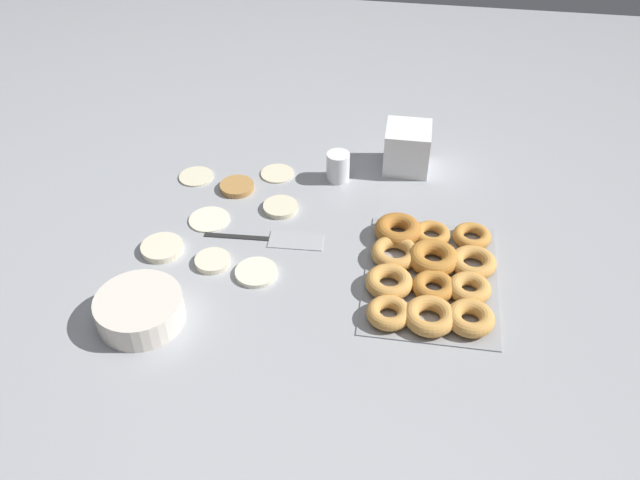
# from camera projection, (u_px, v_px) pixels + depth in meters

# --- Properties ---
(ground_plane) EXTENTS (3.00, 3.00, 0.00)m
(ground_plane) POSITION_uv_depth(u_px,v_px,m) (269.00, 235.00, 1.60)
(ground_plane) COLOR #9EA0A5
(pancake_0) EXTENTS (0.09, 0.09, 0.01)m
(pancake_0) POSITION_uv_depth(u_px,v_px,m) (277.00, 173.00, 1.79)
(pancake_0) COLOR beige
(pancake_0) RESTS_ON ground_plane
(pancake_1) EXTENTS (0.10, 0.10, 0.01)m
(pancake_1) POSITION_uv_depth(u_px,v_px,m) (209.00, 219.00, 1.64)
(pancake_1) COLOR silver
(pancake_1) RESTS_ON ground_plane
(pancake_2) EXTENTS (0.09, 0.09, 0.02)m
(pancake_2) POSITION_uv_depth(u_px,v_px,m) (237.00, 187.00, 1.74)
(pancake_2) COLOR #B27F42
(pancake_2) RESTS_ON ground_plane
(pancake_3) EXTENTS (0.09, 0.09, 0.01)m
(pancake_3) POSITION_uv_depth(u_px,v_px,m) (255.00, 272.00, 1.50)
(pancake_3) COLOR silver
(pancake_3) RESTS_ON ground_plane
(pancake_4) EXTENTS (0.08, 0.08, 0.01)m
(pancake_4) POSITION_uv_depth(u_px,v_px,m) (213.00, 261.00, 1.52)
(pancake_4) COLOR beige
(pancake_4) RESTS_ON ground_plane
(pancake_5) EXTENTS (0.10, 0.10, 0.02)m
(pancake_5) POSITION_uv_depth(u_px,v_px,m) (162.00, 248.00, 1.56)
(pancake_5) COLOR beige
(pancake_5) RESTS_ON ground_plane
(pancake_6) EXTENTS (0.09, 0.09, 0.01)m
(pancake_6) POSITION_uv_depth(u_px,v_px,m) (196.00, 176.00, 1.78)
(pancake_6) COLOR beige
(pancake_6) RESTS_ON ground_plane
(pancake_7) EXTENTS (0.09, 0.09, 0.01)m
(pancake_7) POSITION_uv_depth(u_px,v_px,m) (280.00, 207.00, 1.68)
(pancake_7) COLOR beige
(pancake_7) RESTS_ON ground_plane
(donut_tray) EXTENTS (0.38, 0.29, 0.04)m
(donut_tray) POSITION_uv_depth(u_px,v_px,m) (429.00, 272.00, 1.48)
(donut_tray) COLOR #93969B
(donut_tray) RESTS_ON ground_plane
(batter_bowl) EXTENTS (0.18, 0.18, 0.06)m
(batter_bowl) POSITION_uv_depth(u_px,v_px,m) (140.00, 310.00, 1.38)
(batter_bowl) COLOR silver
(batter_bowl) RESTS_ON ground_plane
(container_stack) EXTENTS (0.12, 0.12, 0.12)m
(container_stack) POSITION_uv_depth(u_px,v_px,m) (407.00, 148.00, 1.78)
(container_stack) COLOR white
(container_stack) RESTS_ON ground_plane
(paper_cup) EXTENTS (0.06, 0.06, 0.08)m
(paper_cup) POSITION_uv_depth(u_px,v_px,m) (338.00, 167.00, 1.75)
(paper_cup) COLOR white
(paper_cup) RESTS_ON ground_plane
(spatula) EXTENTS (0.07, 0.28, 0.01)m
(spatula) POSITION_uv_depth(u_px,v_px,m) (283.00, 239.00, 1.59)
(spatula) COLOR black
(spatula) RESTS_ON ground_plane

